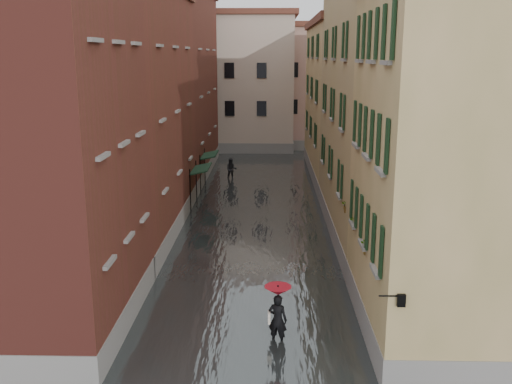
# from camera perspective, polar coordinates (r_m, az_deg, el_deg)

# --- Properties ---
(ground) EXTENTS (120.00, 120.00, 0.00)m
(ground) POSITION_cam_1_polar(r_m,az_deg,el_deg) (22.35, -0.80, -11.29)
(ground) COLOR slate
(ground) RESTS_ON ground
(floodwater) EXTENTS (10.00, 60.00, 0.20)m
(floodwater) POSITION_cam_1_polar(r_m,az_deg,el_deg) (34.55, 0.03, -2.05)
(floodwater) COLOR #404647
(floodwater) RESTS_ON ground
(building_left_near) EXTENTS (6.00, 8.00, 13.00)m
(building_left_near) POSITION_cam_1_polar(r_m,az_deg,el_deg) (20.07, -21.56, 4.34)
(building_left_near) COLOR brown
(building_left_near) RESTS_ON ground
(building_left_mid) EXTENTS (6.00, 14.00, 12.50)m
(building_left_mid) POSITION_cam_1_polar(r_m,az_deg,el_deg) (30.45, -13.56, 7.26)
(building_left_mid) COLOR maroon
(building_left_mid) RESTS_ON ground
(building_left_far) EXTENTS (6.00, 16.00, 14.00)m
(building_left_far) POSITION_cam_1_polar(r_m,az_deg,el_deg) (45.01, -8.71, 10.35)
(building_left_far) COLOR brown
(building_left_far) RESTS_ON ground
(building_right_near) EXTENTS (6.00, 8.00, 11.50)m
(building_right_near) POSITION_cam_1_polar(r_m,az_deg,el_deg) (19.62, 19.79, 2.06)
(building_right_near) COLOR #98874E
(building_right_near) RESTS_ON ground
(building_right_mid) EXTENTS (6.00, 14.00, 13.00)m
(building_right_mid) POSITION_cam_1_polar(r_m,az_deg,el_deg) (30.05, 13.43, 7.67)
(building_right_mid) COLOR #9E855F
(building_right_mid) RESTS_ON ground
(building_right_far) EXTENTS (6.00, 16.00, 11.50)m
(building_right_far) POSITION_cam_1_polar(r_m,az_deg,el_deg) (44.84, 9.47, 8.71)
(building_right_far) COLOR #98874E
(building_right_far) RESTS_ON ground
(building_end_cream) EXTENTS (12.00, 9.00, 13.00)m
(building_end_cream) POSITION_cam_1_polar(r_m,az_deg,el_deg) (58.46, -2.35, 10.70)
(building_end_cream) COLOR #BCA895
(building_end_cream) RESTS_ON ground
(building_end_pink) EXTENTS (10.00, 9.00, 12.00)m
(building_end_pink) POSITION_cam_1_polar(r_m,az_deg,el_deg) (60.58, 6.44, 10.25)
(building_end_pink) COLOR tan
(building_end_pink) RESTS_ON ground
(awning_near) EXTENTS (1.09, 2.92, 2.80)m
(awning_near) POSITION_cam_1_polar(r_m,az_deg,el_deg) (35.40, -5.58, 2.20)
(awning_near) COLOR #173421
(awning_near) RESTS_ON ground
(awning_far) EXTENTS (1.09, 2.80, 2.80)m
(awning_far) POSITION_cam_1_polar(r_m,az_deg,el_deg) (40.24, -4.74, 3.59)
(awning_far) COLOR #173421
(awning_far) RESTS_ON ground
(wall_lantern) EXTENTS (0.71, 0.22, 0.35)m
(wall_lantern) POSITION_cam_1_polar(r_m,az_deg,el_deg) (16.02, 14.23, -10.36)
(wall_lantern) COLOR black
(wall_lantern) RESTS_ON ground
(window_planters) EXTENTS (0.59, 6.00, 0.84)m
(window_planters) POSITION_cam_1_polar(r_m,az_deg,el_deg) (21.76, 10.12, -2.34)
(window_planters) COLOR brown
(window_planters) RESTS_ON ground
(pedestrian_main) EXTENTS (0.91, 0.91, 2.06)m
(pedestrian_main) POSITION_cam_1_polar(r_m,az_deg,el_deg) (19.12, 2.18, -11.75)
(pedestrian_main) COLOR black
(pedestrian_main) RESTS_ON ground
(pedestrian_far) EXTENTS (0.86, 0.68, 1.73)m
(pedestrian_far) POSITION_cam_1_polar(r_m,az_deg,el_deg) (43.64, -2.49, 2.27)
(pedestrian_far) COLOR black
(pedestrian_far) RESTS_ON ground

